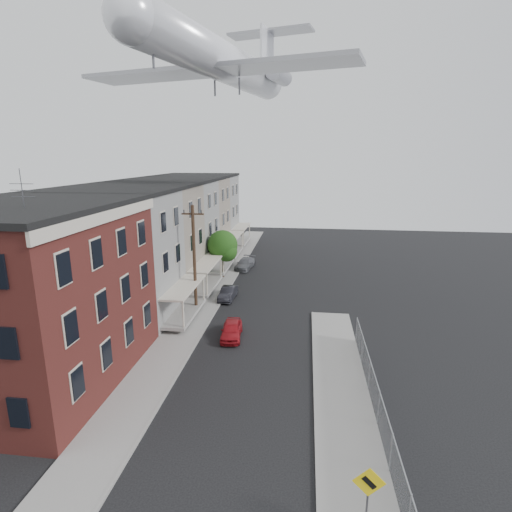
{
  "coord_description": "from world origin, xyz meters",
  "views": [
    {
      "loc": [
        3.27,
        -12.37,
        12.68
      ],
      "look_at": [
        0.78,
        7.33,
        7.73
      ],
      "focal_mm": 28.0,
      "sensor_mm": 36.0,
      "label": 1
    }
  ],
  "objects_px": {
    "street_tree": "(224,247)",
    "car_near": "(232,330)",
    "warning_sign": "(368,491)",
    "airplane": "(225,62)",
    "car_mid": "(228,293)",
    "utility_pole": "(194,259)",
    "car_far": "(245,264)"
  },
  "relations": [
    {
      "from": "warning_sign",
      "to": "car_far",
      "type": "height_order",
      "value": "warning_sign"
    },
    {
      "from": "car_near",
      "to": "car_far",
      "type": "distance_m",
      "value": 18.25
    },
    {
      "from": "warning_sign",
      "to": "car_far",
      "type": "relative_size",
      "value": 0.68
    },
    {
      "from": "car_mid",
      "to": "street_tree",
      "type": "bearing_deg",
      "value": 107.29
    },
    {
      "from": "car_far",
      "to": "airplane",
      "type": "xyz_separation_m",
      "value": [
        -0.83,
        -5.8,
        20.34
      ]
    },
    {
      "from": "car_near",
      "to": "car_mid",
      "type": "distance_m",
      "value": 8.05
    },
    {
      "from": "car_near",
      "to": "car_far",
      "type": "relative_size",
      "value": 0.85
    },
    {
      "from": "warning_sign",
      "to": "car_mid",
      "type": "relative_size",
      "value": 0.81
    },
    {
      "from": "street_tree",
      "to": "warning_sign",
      "type": "bearing_deg",
      "value": -69.42
    },
    {
      "from": "warning_sign",
      "to": "utility_pole",
      "type": "distance_m",
      "value": 22.25
    },
    {
      "from": "street_tree",
      "to": "car_near",
      "type": "bearing_deg",
      "value": -76.27
    },
    {
      "from": "utility_pole",
      "to": "car_far",
      "type": "height_order",
      "value": "utility_pole"
    },
    {
      "from": "car_near",
      "to": "car_mid",
      "type": "height_order",
      "value": "car_near"
    },
    {
      "from": "utility_pole",
      "to": "airplane",
      "type": "height_order",
      "value": "airplane"
    },
    {
      "from": "warning_sign",
      "to": "car_near",
      "type": "height_order",
      "value": "warning_sign"
    },
    {
      "from": "car_near",
      "to": "airplane",
      "type": "height_order",
      "value": "airplane"
    },
    {
      "from": "utility_pole",
      "to": "car_far",
      "type": "xyz_separation_m",
      "value": [
        2.0,
        13.87,
        -4.07
      ]
    },
    {
      "from": "car_far",
      "to": "car_near",
      "type": "bearing_deg",
      "value": -76.6
    },
    {
      "from": "car_near",
      "to": "utility_pole",
      "type": "bearing_deg",
      "value": 126.64
    },
    {
      "from": "warning_sign",
      "to": "airplane",
      "type": "bearing_deg",
      "value": 110.32
    },
    {
      "from": "warning_sign",
      "to": "car_far",
      "type": "xyz_separation_m",
      "value": [
        -9.2,
        32.89,
        -1.28
      ]
    },
    {
      "from": "car_near",
      "to": "warning_sign",
      "type": "bearing_deg",
      "value": -68.24
    },
    {
      "from": "utility_pole",
      "to": "airplane",
      "type": "distance_m",
      "value": 18.19
    },
    {
      "from": "street_tree",
      "to": "car_near",
      "type": "distance_m",
      "value": 14.91
    },
    {
      "from": "utility_pole",
      "to": "car_mid",
      "type": "relative_size",
      "value": 2.6
    },
    {
      "from": "warning_sign",
      "to": "car_far",
      "type": "bearing_deg",
      "value": 105.63
    },
    {
      "from": "warning_sign",
      "to": "car_mid",
      "type": "height_order",
      "value": "warning_sign"
    },
    {
      "from": "warning_sign",
      "to": "car_near",
      "type": "xyz_separation_m",
      "value": [
        -7.4,
        14.74,
        -1.29
      ]
    },
    {
      "from": "car_mid",
      "to": "car_near",
      "type": "bearing_deg",
      "value": -74.49
    },
    {
      "from": "airplane",
      "to": "warning_sign",
      "type": "bearing_deg",
      "value": -69.68
    },
    {
      "from": "car_far",
      "to": "street_tree",
      "type": "bearing_deg",
      "value": -105.24
    },
    {
      "from": "airplane",
      "to": "street_tree",
      "type": "bearing_deg",
      "value": 114.36
    }
  ]
}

